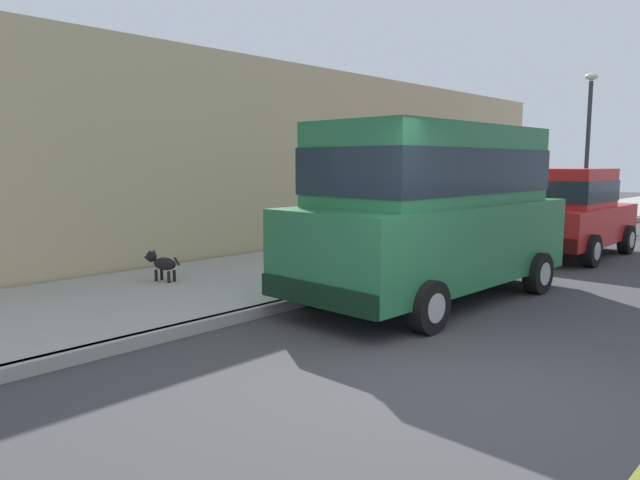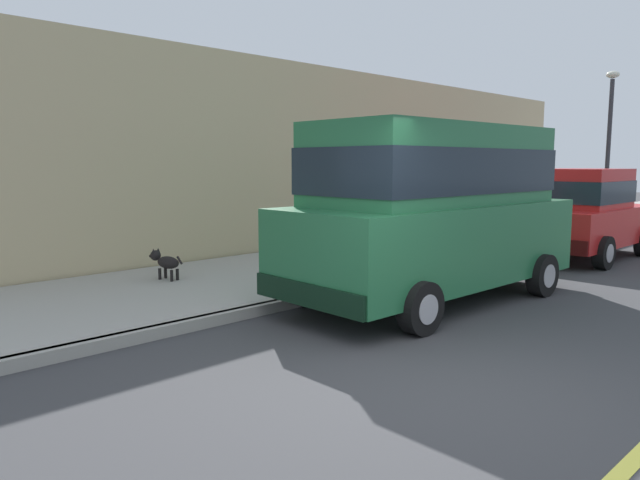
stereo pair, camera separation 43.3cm
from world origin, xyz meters
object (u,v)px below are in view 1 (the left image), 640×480
car_red_hatchback (568,211)px  street_lamp (588,132)px  car_green_van (433,205)px  fire_hydrant (385,250)px  dog_black (162,263)px

car_red_hatchback → street_lamp: street_lamp is taller
car_green_van → street_lamp: size_ratio=1.12×
street_lamp → car_green_van: bearing=-82.1°
car_green_van → street_lamp: bearing=97.9°
car_green_van → car_red_hatchback: car_green_van is taller
fire_hydrant → street_lamp: bearing=89.4°
car_red_hatchback → fire_hydrant: size_ratio=5.24×
car_green_van → dog_black: size_ratio=6.62×
dog_black → car_red_hatchback: bearing=66.2°
car_red_hatchback → dog_black: (-3.44, -7.79, -0.55)m
car_green_van → street_lamp: (-1.48, 10.69, 1.51)m
fire_hydrant → street_lamp: (0.10, 9.68, 2.43)m
dog_black → street_lamp: street_lamp is taller
dog_black → street_lamp: bearing=81.1°
car_red_hatchback → street_lamp: size_ratio=0.86×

